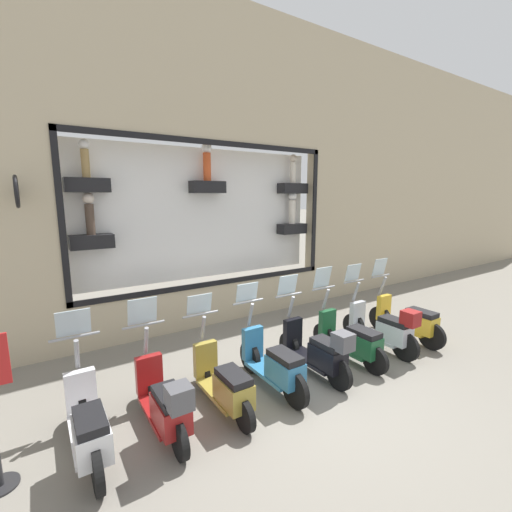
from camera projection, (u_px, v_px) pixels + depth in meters
ground_plane at (309, 387)px, 5.62m from camera, size 120.00×120.00×0.00m
building_facade at (209, 165)px, 7.95m from camera, size 1.19×36.00×7.45m
scooter_yellow_0 at (408, 320)px, 7.37m from camera, size 1.81×0.61×1.69m
scooter_silver_1 at (384, 328)px, 6.84m from camera, size 1.81×0.61×1.65m
scooter_green_2 at (351, 340)px, 6.41m from camera, size 1.80×0.60×1.69m
scooter_black_3 at (318, 351)px, 5.87m from camera, size 1.80×0.60×1.64m
scooter_teal_4 at (274, 364)px, 5.45m from camera, size 1.81×0.60×1.61m
scooter_olive_5 at (224, 383)px, 4.97m from camera, size 1.79×0.60×1.55m
scooter_red_6 at (165, 402)px, 4.43m from camera, size 1.79×0.61×1.64m
scooter_white_7 at (88, 426)px, 4.01m from camera, size 1.80×0.61×1.63m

